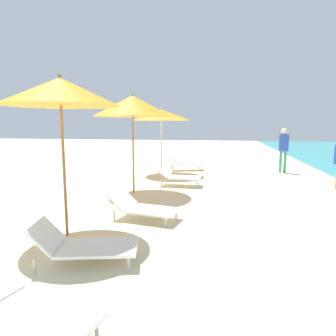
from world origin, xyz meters
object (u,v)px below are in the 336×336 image
Objects in this scene: lounger_third_inland at (83,244)px; umbrella_fourth at (132,106)px; lounger_second_shoreside at (19,310)px; lounger_third_shoreside at (143,207)px; umbrella_farthest at (161,115)px; lounger_farthest_shoreside at (185,163)px; lounger_fourth_shoreside at (179,176)px; person_walking_near at (284,146)px; umbrella_third at (60,92)px.

lounger_third_inland is 0.55× the size of umbrella_fourth.
lounger_third_shoreside is (0.16, 3.53, -0.04)m from lounger_second_shoreside.
lounger_farthest_shoreside is (0.79, 1.18, -1.96)m from umbrella_farthest.
person_walking_near is (3.73, 3.39, 0.79)m from lounger_fourth_shoreside.
lounger_third_inland is at bearing -87.05° from lounger_third_shoreside.
lounger_second_shoreside reaches higher than lounger_fourth_shoreside.
umbrella_farthest is at bearing 109.57° from lounger_third_shoreside.
umbrella_third is (-0.90, 2.42, 2.14)m from lounger_second_shoreside.
lounger_third_inland is 7.89m from umbrella_farthest.
person_walking_near is at bearing 43.56° from umbrella_fourth.
lounger_third_shoreside is 0.58× the size of umbrella_farthest.
person_walking_near is (3.95, 6.85, 0.85)m from lounger_third_shoreside.
person_walking_near is (3.94, 0.08, 0.77)m from lounger_farthest_shoreside.
umbrella_fourth is (-0.72, 5.79, 2.12)m from lounger_second_shoreside.
umbrella_fourth is at bearing -130.73° from lounger_fourth_shoreside.
lounger_third_inland is 5.51m from lounger_fourth_shoreside.
lounger_third_shoreside is 0.83× the size of person_walking_near.
lounger_third_inland is 0.59× the size of umbrella_farthest.
lounger_third_inland is 8.80m from lounger_farthest_shoreside.
lounger_third_shoreside is 3.25m from umbrella_fourth.
lounger_third_shoreside is 0.54× the size of umbrella_fourth.
lounger_fourth_shoreside is at bearing 74.38° from umbrella_third.
person_walking_near is (4.11, 10.38, 0.80)m from lounger_second_shoreside.
person_walking_near is at bearing 57.82° from umbrella_third.
person_walking_near is at bearing 14.88° from umbrella_farthest.
lounger_second_shoreside is 1.06× the size of lounger_fourth_shoreside.
lounger_second_shoreside is at bearing -69.67° from umbrella_third.
umbrella_fourth is 3.35m from umbrella_farthest.
lounger_second_shoreside is 7.00m from lounger_fourth_shoreside.
lounger_second_shoreside is 0.53× the size of umbrella_fourth.
person_walking_near reaches higher than lounger_second_shoreside.
lounger_farthest_shoreside is at bearing 95.25° from lounger_fourth_shoreside.
lounger_third_inland is at bearing -20.85° from person_walking_near.
lounger_third_inland is at bearing -105.29° from lounger_farthest_shoreside.
umbrella_farthest reaches higher than person_walking_near.
lounger_farthest_shoreside is at bearing -84.09° from person_walking_near.
umbrella_farthest is (-1.00, 2.13, 1.98)m from lounger_fourth_shoreside.
lounger_second_shoreside is 0.98× the size of lounger_third_shoreside.
umbrella_farthest is (-0.47, 7.62, 2.02)m from lounger_third_inland.
lounger_second_shoreside is 11.20m from person_walking_near.
person_walking_near is (4.83, 4.60, -1.32)m from umbrella_fourth.
umbrella_farthest reaches higher than lounger_second_shoreside.
umbrella_fourth is 6.80m from person_walking_near.
lounger_third_inland is at bearing -86.49° from umbrella_farthest.
lounger_farthest_shoreside is 4.01m from person_walking_near.
lounger_second_shoreside is 9.36m from umbrella_farthest.
lounger_third_shoreside is at bearing -91.96° from lounger_fourth_shoreside.
umbrella_third reaches higher than lounger_fourth_shoreside.
lounger_second_shoreside is at bearing -91.48° from lounger_fourth_shoreside.
lounger_third_shoreside is at bearing 101.11° from lounger_second_shoreside.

